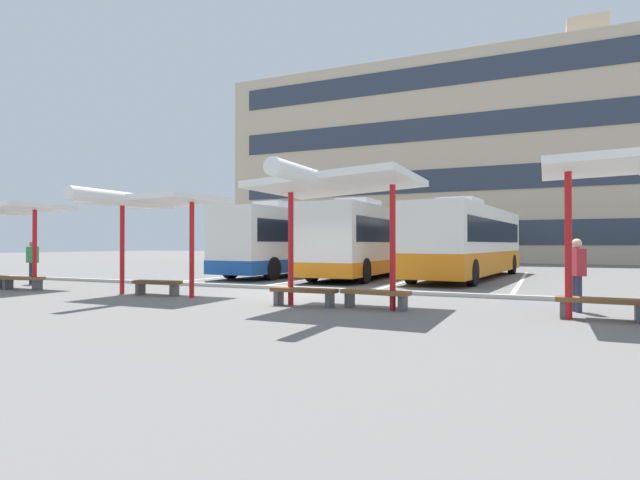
{
  "coord_description": "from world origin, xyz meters",
  "views": [
    {
      "loc": [
        7.38,
        -14.5,
        1.55
      ],
      "look_at": [
        -0.28,
        2.66,
        1.7
      ],
      "focal_mm": 28.36,
      "sensor_mm": 36.0,
      "label": 1
    }
  ],
  "objects_px": {
    "bench_3": "(304,293)",
    "bench_1": "(22,280)",
    "waiting_shelter_1": "(150,203)",
    "waiting_passenger_0": "(32,259)",
    "bench_2": "(157,285)",
    "bench_5": "(600,304)",
    "coach_bus_2": "(469,243)",
    "coach_bus_0": "(293,242)",
    "bench_4": "(375,295)",
    "waiting_shelter_2": "(335,186)",
    "waiting_passenger_1": "(577,270)",
    "coach_bus_1": "(369,242)"
  },
  "relations": [
    {
      "from": "bench_3",
      "to": "bench_1",
      "type": "bearing_deg",
      "value": 179.42
    },
    {
      "from": "waiting_shelter_1",
      "to": "waiting_passenger_0",
      "type": "relative_size",
      "value": 2.63
    },
    {
      "from": "waiting_shelter_1",
      "to": "bench_1",
      "type": "bearing_deg",
      "value": -178.81
    },
    {
      "from": "bench_2",
      "to": "bench_5",
      "type": "relative_size",
      "value": 0.93
    },
    {
      "from": "bench_2",
      "to": "coach_bus_2",
      "type": "bearing_deg",
      "value": 57.35
    },
    {
      "from": "coach_bus_0",
      "to": "bench_4",
      "type": "height_order",
      "value": "coach_bus_0"
    },
    {
      "from": "bench_3",
      "to": "waiting_passenger_0",
      "type": "bearing_deg",
      "value": 171.5
    },
    {
      "from": "coach_bus_0",
      "to": "waiting_passenger_0",
      "type": "height_order",
      "value": "coach_bus_0"
    },
    {
      "from": "bench_1",
      "to": "bench_3",
      "type": "distance_m",
      "value": 10.56
    },
    {
      "from": "waiting_shelter_2",
      "to": "bench_1",
      "type": "bearing_deg",
      "value": 178.79
    },
    {
      "from": "bench_4",
      "to": "waiting_passenger_1",
      "type": "bearing_deg",
      "value": 17.34
    },
    {
      "from": "coach_bus_2",
      "to": "waiting_passenger_1",
      "type": "height_order",
      "value": "coach_bus_2"
    },
    {
      "from": "bench_5",
      "to": "waiting_passenger_0",
      "type": "distance_m",
      "value": 19.04
    },
    {
      "from": "coach_bus_0",
      "to": "bench_2",
      "type": "relative_size",
      "value": 6.72
    },
    {
      "from": "bench_4",
      "to": "waiting_passenger_0",
      "type": "bearing_deg",
      "value": 173.38
    },
    {
      "from": "bench_5",
      "to": "waiting_passenger_0",
      "type": "relative_size",
      "value": 0.99
    },
    {
      "from": "waiting_shelter_2",
      "to": "bench_4",
      "type": "xyz_separation_m",
      "value": [
        0.9,
        0.34,
        -2.61
      ]
    },
    {
      "from": "coach_bus_0",
      "to": "waiting_passenger_1",
      "type": "bearing_deg",
      "value": -38.01
    },
    {
      "from": "coach_bus_2",
      "to": "bench_4",
      "type": "xyz_separation_m",
      "value": [
        -0.53,
        -12.04,
        -1.25
      ]
    },
    {
      "from": "coach_bus_1",
      "to": "waiting_shelter_2",
      "type": "distance_m",
      "value": 11.96
    },
    {
      "from": "bench_3",
      "to": "waiting_passenger_0",
      "type": "relative_size",
      "value": 1.02
    },
    {
      "from": "coach_bus_2",
      "to": "bench_4",
      "type": "bearing_deg",
      "value": -92.54
    },
    {
      "from": "coach_bus_0",
      "to": "waiting_passenger_0",
      "type": "relative_size",
      "value": 6.17
    },
    {
      "from": "bench_4",
      "to": "waiting_passenger_1",
      "type": "relative_size",
      "value": 1.02
    },
    {
      "from": "coach_bus_2",
      "to": "waiting_passenger_1",
      "type": "bearing_deg",
      "value": -70.33
    },
    {
      "from": "bench_1",
      "to": "bench_5",
      "type": "bearing_deg",
      "value": 0.95
    },
    {
      "from": "bench_3",
      "to": "bench_4",
      "type": "bearing_deg",
      "value": 6.59
    },
    {
      "from": "waiting_passenger_0",
      "to": "waiting_shelter_2",
      "type": "bearing_deg",
      "value": -8.5
    },
    {
      "from": "coach_bus_2",
      "to": "waiting_passenger_1",
      "type": "relative_size",
      "value": 7.25
    },
    {
      "from": "bench_5",
      "to": "bench_2",
      "type": "bearing_deg",
      "value": 179.21
    },
    {
      "from": "coach_bus_0",
      "to": "coach_bus_2",
      "type": "bearing_deg",
      "value": 8.3
    },
    {
      "from": "bench_2",
      "to": "waiting_passenger_0",
      "type": "xyz_separation_m",
      "value": [
        -7.31,
        1.31,
        0.64
      ]
    },
    {
      "from": "coach_bus_2",
      "to": "bench_3",
      "type": "bearing_deg",
      "value": -100.79
    },
    {
      "from": "waiting_shelter_1",
      "to": "waiting_passenger_0",
      "type": "xyz_separation_m",
      "value": [
        -7.31,
        1.64,
        -1.79
      ]
    },
    {
      "from": "bench_3",
      "to": "bench_4",
      "type": "height_order",
      "value": "same"
    },
    {
      "from": "bench_2",
      "to": "waiting_passenger_1",
      "type": "height_order",
      "value": "waiting_passenger_1"
    },
    {
      "from": "coach_bus_2",
      "to": "coach_bus_1",
      "type": "bearing_deg",
      "value": -168.75
    },
    {
      "from": "waiting_shelter_2",
      "to": "bench_2",
      "type": "bearing_deg",
      "value": 173.55
    },
    {
      "from": "coach_bus_0",
      "to": "bench_2",
      "type": "bearing_deg",
      "value": -85.63
    },
    {
      "from": "coach_bus_0",
      "to": "coach_bus_2",
      "type": "height_order",
      "value": "coach_bus_0"
    },
    {
      "from": "waiting_passenger_0",
      "to": "bench_3",
      "type": "bearing_deg",
      "value": -8.5
    },
    {
      "from": "coach_bus_0",
      "to": "waiting_shelter_2",
      "type": "relative_size",
      "value": 2.06
    },
    {
      "from": "coach_bus_0",
      "to": "waiting_passenger_1",
      "type": "height_order",
      "value": "coach_bus_0"
    },
    {
      "from": "waiting_shelter_2",
      "to": "bench_5",
      "type": "bearing_deg",
      "value": 5.35
    },
    {
      "from": "waiting_shelter_1",
      "to": "bench_3",
      "type": "height_order",
      "value": "waiting_shelter_1"
    },
    {
      "from": "bench_1",
      "to": "bench_5",
      "type": "relative_size",
      "value": 0.96
    },
    {
      "from": "bench_3",
      "to": "waiting_shelter_2",
      "type": "bearing_deg",
      "value": -8.56
    },
    {
      "from": "coach_bus_2",
      "to": "bench_2",
      "type": "distance_m",
      "value": 13.95
    },
    {
      "from": "bench_1",
      "to": "coach_bus_0",
      "type": "bearing_deg",
      "value": 67.18
    },
    {
      "from": "coach_bus_0",
      "to": "waiting_shelter_2",
      "type": "height_order",
      "value": "coach_bus_0"
    }
  ]
}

